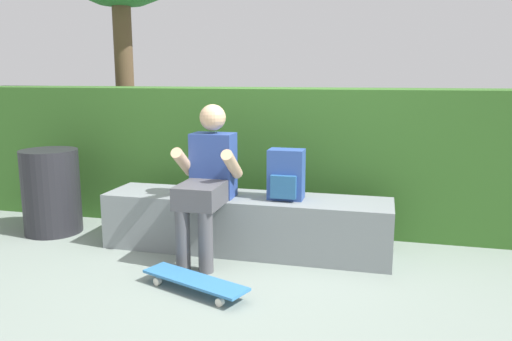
% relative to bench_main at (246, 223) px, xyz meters
% --- Properties ---
extents(ground_plane, '(24.00, 24.00, 0.00)m').
position_rel_bench_main_xyz_m(ground_plane, '(0.00, -0.26, -0.23)').
color(ground_plane, gray).
extents(bench_main, '(2.36, 0.52, 0.46)m').
position_rel_bench_main_xyz_m(bench_main, '(0.00, 0.00, 0.00)').
color(bench_main, gray).
rests_on(bench_main, ground).
extents(person_skater, '(0.49, 0.62, 1.21)m').
position_rel_bench_main_xyz_m(person_skater, '(-0.25, -0.22, 0.43)').
color(person_skater, '#2D4793').
rests_on(person_skater, ground).
extents(skateboard_near_person, '(0.82, 0.48, 0.09)m').
position_rel_bench_main_xyz_m(skateboard_near_person, '(-0.12, -0.88, -0.16)').
color(skateboard_near_person, teal).
rests_on(skateboard_near_person, ground).
extents(backpack_on_bench, '(0.28, 0.23, 0.40)m').
position_rel_bench_main_xyz_m(backpack_on_bench, '(0.34, -0.01, 0.42)').
color(backpack_on_bench, '#2D4C99').
rests_on(backpack_on_bench, bench_main).
extents(hedge_row, '(5.83, 0.78, 1.31)m').
position_rel_bench_main_xyz_m(hedge_row, '(-0.44, 0.93, 0.43)').
color(hedge_row, '#336224').
rests_on(hedge_row, ground).
extents(trash_bin, '(0.51, 0.51, 0.77)m').
position_rel_bench_main_xyz_m(trash_bin, '(-1.86, 0.03, 0.16)').
color(trash_bin, '#232328').
rests_on(trash_bin, ground).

